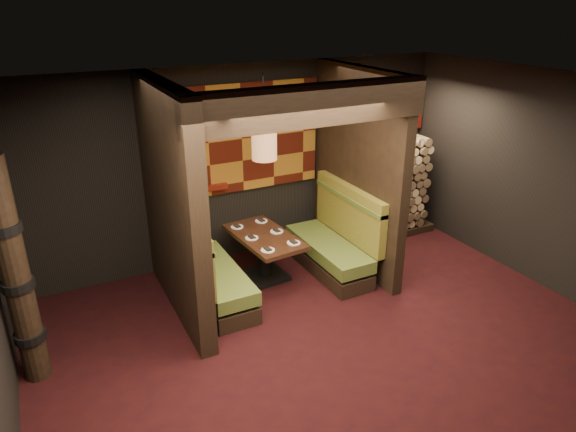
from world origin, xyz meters
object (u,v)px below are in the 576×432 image
Objects in this scene: pendant_lamp at (264,142)px; totem_column at (16,276)px; booth_bench_left at (209,274)px; firewood_stack at (383,187)px; dining_table at (265,250)px; booth_bench_right at (334,244)px.

totem_column is at bearing -166.38° from pendant_lamp.
firewood_stack reaches higher than booth_bench_left.
booth_bench_left is 1.22× the size of dining_table.
totem_column reaches higher than dining_table.
firewood_stack is at bearing 27.35° from booth_bench_right.
dining_table is at bearing 14.53° from totem_column.
booth_bench_left is 1.89m from booth_bench_right.
booth_bench_left is 2.30m from totem_column.
booth_bench_right is 1.58m from firewood_stack.
totem_column is (-2.98, -0.72, -0.79)m from pendant_lamp.
booth_bench_left is 1.82m from pendant_lamp.
dining_table is at bearing 13.99° from booth_bench_left.
dining_table is 1.55m from pendant_lamp.
booth_bench_right is 0.67× the size of totem_column.
dining_table is 2.43m from firewood_stack.
dining_table is 1.20× the size of pendant_lamp.
booth_bench_left is at bearing 14.75° from totem_column.
firewood_stack is at bearing 11.47° from dining_table.
dining_table is at bearing 90.00° from pendant_lamp.
booth_bench_right is 0.92× the size of firewood_stack.
totem_column is at bearing -166.81° from firewood_stack.
dining_table is at bearing 167.51° from booth_bench_right.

